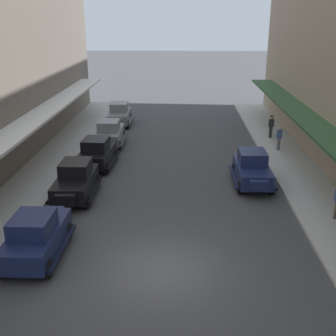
{
  "coord_description": "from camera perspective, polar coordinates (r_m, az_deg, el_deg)",
  "views": [
    {
      "loc": [
        0.67,
        -13.14,
        8.82
      ],
      "look_at": [
        0.0,
        6.0,
        1.8
      ],
      "focal_mm": 44.79,
      "sensor_mm": 36.0,
      "label": 1
    }
  ],
  "objects": [
    {
      "name": "parked_car_0",
      "position": [
        23.37,
        11.4,
        0.03
      ],
      "size": [
        2.14,
        4.26,
        1.84
      ],
      "color": "#19234C",
      "rests_on": "ground"
    },
    {
      "name": "pedestrian_0",
      "position": [
        29.35,
        14.87,
        3.97
      ],
      "size": [
        0.36,
        0.24,
        1.64
      ],
      "color": "slate",
      "rests_on": "sidewalk_right"
    },
    {
      "name": "parked_car_2",
      "position": [
        25.97,
        -9.62,
        2.18
      ],
      "size": [
        2.31,
        4.32,
        1.84
      ],
      "color": "black",
      "rests_on": "ground"
    },
    {
      "name": "parked_car_4",
      "position": [
        30.23,
        -7.95,
        4.83
      ],
      "size": [
        2.25,
        4.3,
        1.84
      ],
      "color": "slate",
      "rests_on": "ground"
    },
    {
      "name": "parked_car_3",
      "position": [
        35.98,
        -6.67,
        7.35
      ],
      "size": [
        2.27,
        4.31,
        1.84
      ],
      "color": "slate",
      "rests_on": "ground"
    },
    {
      "name": "pedestrian_3",
      "position": [
        32.2,
        13.84,
        5.51
      ],
      "size": [
        0.36,
        0.28,
        1.67
      ],
      "color": "#2D2D33",
      "rests_on": "sidewalk_right"
    },
    {
      "name": "parked_car_5",
      "position": [
        21.82,
        -12.48,
        -1.53
      ],
      "size": [
        2.21,
        4.28,
        1.84
      ],
      "color": "black",
      "rests_on": "ground"
    },
    {
      "name": "ground_plane",
      "position": [
        15.84,
        -0.78,
        -13.71
      ],
      "size": [
        200.0,
        200.0,
        0.0
      ],
      "primitive_type": "plane",
      "color": "#424244"
    },
    {
      "name": "parked_car_1",
      "position": [
        16.91,
        -17.51,
        -8.66
      ],
      "size": [
        2.14,
        4.26,
        1.84
      ],
      "color": "#19234C",
      "rests_on": "ground"
    }
  ]
}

